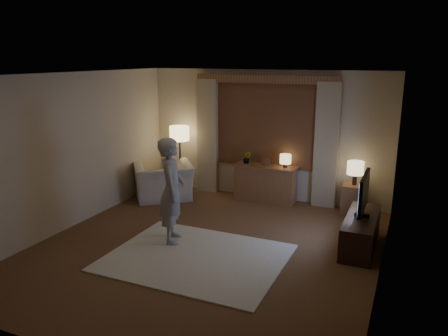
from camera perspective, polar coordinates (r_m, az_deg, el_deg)
The scene contains 13 objects.
room at distance 6.80m, azimuth -0.61°, elevation 1.54°, with size 5.04×5.54×2.64m.
rug at distance 6.49m, azimuth -3.64°, elevation -11.58°, with size 2.50×2.00×0.02m, color white.
sideboard at distance 8.82m, azimuth 5.41°, elevation -2.13°, with size 1.20×0.40×0.70m, color brown.
picture_frame at distance 8.70m, azimuth 5.48°, elevation 0.71°, with size 0.16×0.02×0.20m, color brown.
plant at distance 8.82m, azimuth 3.02°, elevation 1.28°, with size 0.17×0.13×0.30m, color #999999.
table_lamp_sideboard at distance 8.56m, azimuth 8.03°, elevation 1.09°, with size 0.22×0.22×0.30m.
floor_lamp at distance 9.29m, azimuth -5.84°, elevation 4.05°, with size 0.41×0.41×1.42m.
armchair at distance 8.99m, azimuth -7.92°, elevation -1.76°, with size 1.14×0.99×0.74m, color beige.
side_table at distance 8.44m, azimuth 16.51°, elevation -3.94°, with size 0.40×0.40×0.56m, color brown.
table_lamp_side at distance 8.28m, azimuth 16.79°, elevation -0.07°, with size 0.30×0.30×0.44m.
tv_stand at distance 7.03m, azimuth 17.43°, elevation -7.97°, with size 0.45×1.40×0.50m, color black.
tv at distance 6.83m, azimuth 17.79°, elevation -3.20°, with size 0.22×0.91×0.66m.
person at distance 6.77m, azimuth -6.84°, elevation -2.91°, with size 0.60×0.40×1.65m, color #9D9791.
Camera 1 is at (2.74, -5.53, 2.84)m, focal length 35.00 mm.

